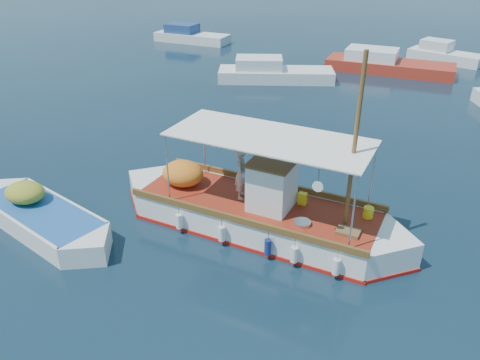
% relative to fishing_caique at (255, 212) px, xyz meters
% --- Properties ---
extents(ground, '(160.00, 160.00, 0.00)m').
position_rel_fishing_caique_xyz_m(ground, '(0.85, 0.43, -0.58)').
color(ground, black).
rests_on(ground, ground).
extents(fishing_caique, '(10.79, 3.79, 6.61)m').
position_rel_fishing_caique_xyz_m(fishing_caique, '(0.00, 0.00, 0.00)').
color(fishing_caique, white).
rests_on(fishing_caique, ground).
extents(dinghy, '(6.59, 3.38, 1.69)m').
position_rel_fishing_caique_xyz_m(dinghy, '(-6.87, -2.64, -0.23)').
color(dinghy, white).
rests_on(dinghy, ground).
extents(bg_boat_nw, '(8.19, 4.72, 1.80)m').
position_rel_fishing_caique_xyz_m(bg_boat_nw, '(-4.83, 17.67, -0.09)').
color(bg_boat_nw, silver).
rests_on(bg_boat_nw, ground).
extents(bg_boat_n, '(9.11, 3.24, 1.80)m').
position_rel_fishing_caique_xyz_m(bg_boat_n, '(2.24, 22.87, -0.09)').
color(bg_boat_n, '#A82B1C').
rests_on(bg_boat_n, ground).
extents(bg_boat_far_w, '(7.18, 2.78, 1.80)m').
position_rel_fishing_caique_xyz_m(bg_boat_far_w, '(-15.89, 27.41, -0.09)').
color(bg_boat_far_w, silver).
rests_on(bg_boat_far_w, ground).
extents(bg_boat_far_n, '(5.89, 3.84, 1.80)m').
position_rel_fishing_caique_xyz_m(bg_boat_far_n, '(6.25, 27.68, -0.09)').
color(bg_boat_far_n, silver).
rests_on(bg_boat_far_n, ground).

